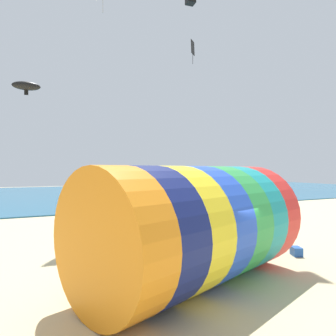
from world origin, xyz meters
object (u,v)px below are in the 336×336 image
object	(u,v)px
cooler_box	(296,251)
kite_handler	(262,233)
bystander_mid_beach	(217,216)
bystander_near_water	(143,208)
kite_black_parafoil	(26,86)
kite_black_diamond	(193,48)
giant_inflatable_tube	(195,225)

from	to	relation	value
cooler_box	kite_handler	bearing A→B (deg)	135.41
bystander_mid_beach	cooler_box	size ratio (longest dim) A/B	3.19
bystander_near_water	bystander_mid_beach	size ratio (longest dim) A/B	0.99
kite_black_parafoil	kite_black_diamond	bearing A→B (deg)	9.06
kite_handler	bystander_near_water	world-z (taller)	bystander_near_water
kite_black_parafoil	kite_black_diamond	xyz separation A→B (m)	(11.26, 1.79, 4.63)
bystander_near_water	bystander_mid_beach	bearing A→B (deg)	-62.83
kite_black_parafoil	bystander_near_water	distance (m)	10.78
kite_handler	kite_black_diamond	xyz separation A→B (m)	(1.91, 9.41, 11.89)
kite_black_parafoil	bystander_near_water	xyz separation A→B (m)	(7.58, 2.49, -7.25)
kite_handler	cooler_box	size ratio (longest dim) A/B	3.13
giant_inflatable_tube	kite_black_diamond	xyz separation A→B (m)	(6.35, 11.30, 10.85)
kite_black_parafoil	bystander_near_water	size ratio (longest dim) A/B	0.87
giant_inflatable_tube	bystander_near_water	size ratio (longest dim) A/B	5.04
kite_black_diamond	bystander_mid_beach	world-z (taller)	kite_black_diamond
kite_handler	kite_black_parafoil	xyz separation A→B (m)	(-9.34, 7.62, 7.26)
giant_inflatable_tube	cooler_box	world-z (taller)	giant_inflatable_tube
bystander_mid_beach	cooler_box	distance (m)	5.84
kite_black_parafoil	bystander_mid_beach	bearing A→B (deg)	-15.13
bystander_near_water	giant_inflatable_tube	bearing A→B (deg)	-102.61
giant_inflatable_tube	cooler_box	distance (m)	5.75
bystander_mid_beach	cooler_box	xyz separation A→B (m)	(0.04, -5.80, -0.66)
kite_handler	bystander_near_water	distance (m)	10.25
bystander_near_water	cooler_box	xyz separation A→B (m)	(2.74, -11.07, -0.65)
kite_handler	bystander_mid_beach	distance (m)	4.93
giant_inflatable_tube	kite_handler	xyz separation A→B (m)	(4.44, 1.89, -1.04)
kite_black_diamond	bystander_near_water	world-z (taller)	kite_black_diamond
kite_handler	kite_black_parafoil	bearing A→B (deg)	140.81
kite_handler	cooler_box	xyz separation A→B (m)	(0.98, -0.97, -0.65)
kite_handler	bystander_near_water	xyz separation A→B (m)	(-1.76, 10.10, 0.01)
bystander_near_water	cooler_box	bearing A→B (deg)	-76.10
giant_inflatable_tube	kite_black_parafoil	distance (m)	12.37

